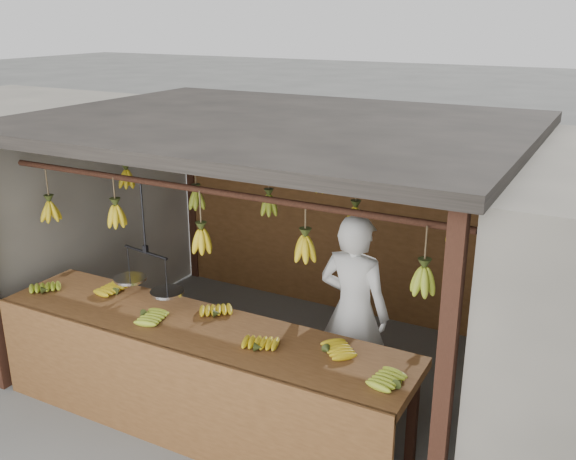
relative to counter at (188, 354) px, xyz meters
The scene contains 8 objects.
ground 1.42m from the counter, 86.76° to the left, with size 80.00×80.00×0.00m, color #5B5B57.
stall 2.01m from the counter, 87.44° to the left, with size 4.30×3.30×2.40m.
neighbor_left 3.76m from the counter, 160.77° to the left, with size 3.00×3.00×2.30m, color slate.
counter is the anchor object (origin of this frame).
hanging_bananas 1.54m from the counter, 87.60° to the left, with size 3.62×2.25×0.39m.
balance_scale 0.75m from the counter, 157.62° to the left, with size 0.73×0.34×0.92m.
vendor 1.42m from the counter, 46.02° to the left, with size 0.63×0.42×1.74m, color white.
bag_bundles 3.28m from the counter, 52.10° to the left, with size 0.08×0.26×1.21m.
Camera 1 is at (2.73, -4.79, 3.25)m, focal length 40.00 mm.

